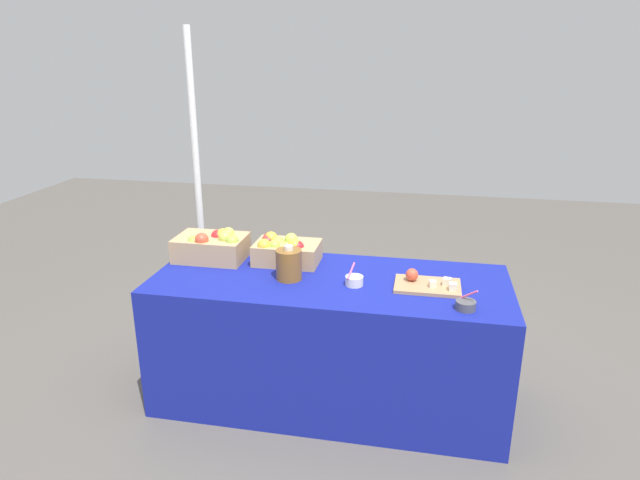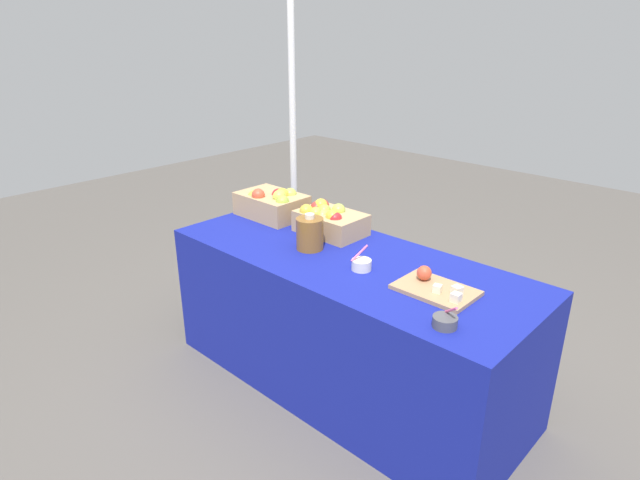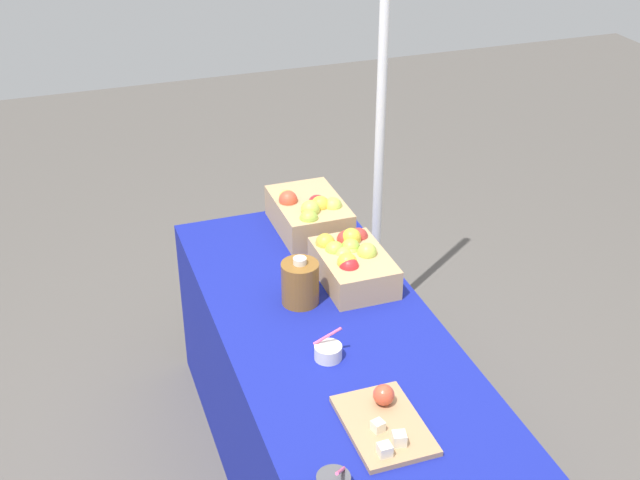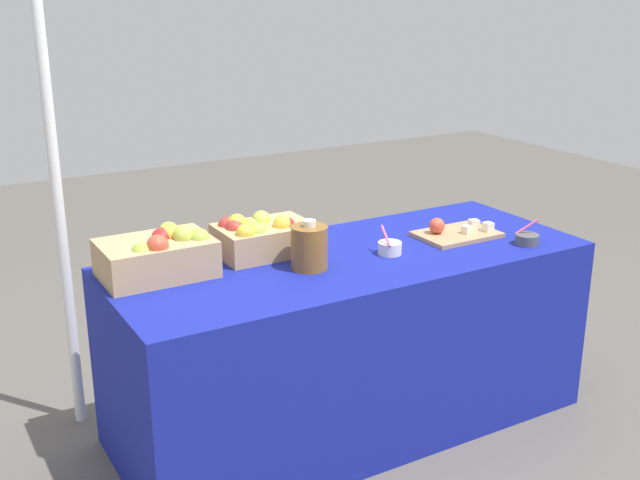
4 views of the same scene
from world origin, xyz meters
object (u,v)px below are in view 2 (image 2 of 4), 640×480
(sample_bowl_mid, at_px, (445,321))
(tent_pole, at_px, (293,152))
(apple_crate_left, at_px, (272,203))
(cider_jug, at_px, (310,233))
(sample_bowl_near, at_px, (361,264))
(cutting_board_front, at_px, (435,287))
(apple_crate_middle, at_px, (329,220))

(sample_bowl_mid, relative_size, tent_pole, 0.05)
(apple_crate_left, distance_m, cider_jug, 0.55)
(apple_crate_left, xyz_separation_m, sample_bowl_near, (0.86, -0.22, -0.05))
(cutting_board_front, bearing_deg, apple_crate_left, 171.82)
(apple_crate_middle, height_order, cider_jug, cider_jug)
(sample_bowl_near, bearing_deg, apple_crate_left, 165.49)
(sample_bowl_near, xyz_separation_m, tent_pole, (-1.11, 0.64, 0.25))
(apple_crate_middle, height_order, sample_bowl_near, apple_crate_middle)
(apple_crate_left, distance_m, sample_bowl_near, 0.89)
(apple_crate_middle, distance_m, cider_jug, 0.25)
(tent_pole, bearing_deg, sample_bowl_mid, -26.41)
(apple_crate_middle, xyz_separation_m, sample_bowl_mid, (0.99, -0.43, -0.05))
(cutting_board_front, bearing_deg, sample_bowl_near, -172.85)
(sample_bowl_mid, xyz_separation_m, cider_jug, (-0.91, 0.20, 0.06))
(apple_crate_left, height_order, sample_bowl_mid, apple_crate_left)
(sample_bowl_near, xyz_separation_m, sample_bowl_mid, (0.55, -0.18, -0.00))
(apple_crate_left, relative_size, tent_pole, 0.20)
(cutting_board_front, height_order, sample_bowl_mid, sample_bowl_mid)
(apple_crate_left, relative_size, sample_bowl_mid, 3.80)
(sample_bowl_near, bearing_deg, tent_pole, 149.90)
(apple_crate_left, height_order, cider_jug, cider_jug)
(sample_bowl_near, height_order, sample_bowl_mid, sample_bowl_near)
(sample_bowl_near, height_order, cider_jug, cider_jug)
(cutting_board_front, xyz_separation_m, sample_bowl_near, (-0.37, -0.05, 0.01))
(cutting_board_front, distance_m, cider_jug, 0.72)
(cider_jug, xyz_separation_m, tent_pole, (-0.76, 0.63, 0.20))
(sample_bowl_mid, height_order, tent_pole, tent_pole)
(apple_crate_middle, relative_size, sample_bowl_mid, 3.49)
(apple_crate_middle, height_order, tent_pole, tent_pole)
(apple_crate_left, height_order, apple_crate_middle, apple_crate_left)
(cutting_board_front, xyz_separation_m, sample_bowl_mid, (0.18, -0.23, 0.00))
(apple_crate_middle, distance_m, tent_pole, 0.81)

